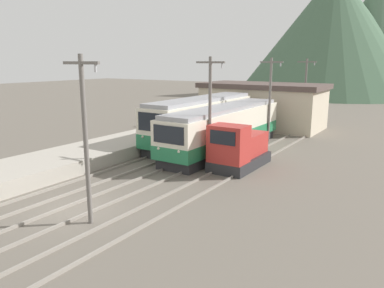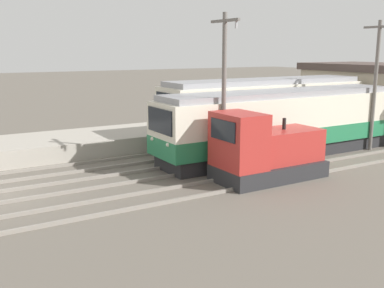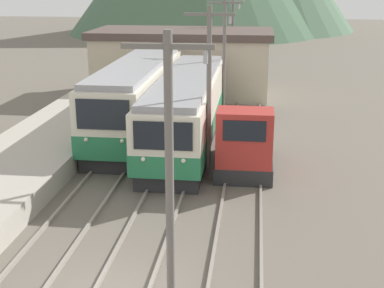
% 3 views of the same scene
% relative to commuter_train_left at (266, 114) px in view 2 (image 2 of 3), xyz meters
% --- Properties ---
extents(track_right, '(1.54, 60.00, 0.14)m').
position_rel_commuter_train_left_xyz_m(track_right, '(5.80, -15.48, -1.72)').
color(track_right, gray).
rests_on(track_right, ground).
extents(commuter_train_left, '(2.84, 13.28, 3.87)m').
position_rel_commuter_train_left_xyz_m(commuter_train_left, '(0.00, 0.00, 0.00)').
color(commuter_train_left, '#28282B').
rests_on(commuter_train_left, ground).
extents(commuter_train_center, '(2.84, 14.50, 3.46)m').
position_rel_commuter_train_left_xyz_m(commuter_train_center, '(2.80, -1.19, -0.17)').
color(commuter_train_center, '#28282B').
rests_on(commuter_train_center, ground).
extents(shunting_locomotive, '(2.40, 4.93, 3.00)m').
position_rel_commuter_train_left_xyz_m(shunting_locomotive, '(5.80, -4.88, -0.58)').
color(shunting_locomotive, '#28282B').
rests_on(shunting_locomotive, ground).
extents(catenary_mast_mid, '(2.00, 0.20, 7.06)m').
position_rel_commuter_train_left_xyz_m(catenary_mast_mid, '(4.31, -6.00, 2.06)').
color(catenary_mast_mid, slate).
rests_on(catenary_mast_mid, ground).
extents(catenary_mast_far, '(2.00, 0.20, 7.06)m').
position_rel_commuter_train_left_xyz_m(catenary_mast_far, '(4.31, 4.02, 2.06)').
color(catenary_mast_far, slate).
rests_on(catenary_mast_far, ground).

